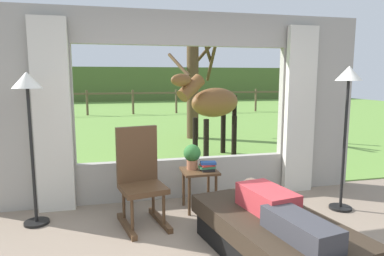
# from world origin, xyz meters

# --- Properties ---
(back_wall_with_window) EXTENTS (5.20, 0.12, 2.55)m
(back_wall_with_window) POSITION_xyz_m (0.00, 2.26, 1.25)
(back_wall_with_window) COLOR #9E998E
(back_wall_with_window) RESTS_ON ground_plane
(curtain_panel_left) EXTENTS (0.44, 0.10, 2.40)m
(curtain_panel_left) POSITION_xyz_m (-1.69, 2.12, 1.20)
(curtain_panel_left) COLOR beige
(curtain_panel_left) RESTS_ON ground_plane
(curtain_panel_right) EXTENTS (0.44, 0.10, 2.40)m
(curtain_panel_right) POSITION_xyz_m (1.69, 2.12, 1.20)
(curtain_panel_right) COLOR beige
(curtain_panel_right) RESTS_ON ground_plane
(outdoor_pasture_lawn) EXTENTS (36.00, 21.68, 0.02)m
(outdoor_pasture_lawn) POSITION_xyz_m (0.00, 13.16, 0.01)
(outdoor_pasture_lawn) COLOR olive
(outdoor_pasture_lawn) RESTS_ON ground_plane
(distant_hill_ridge) EXTENTS (36.00, 2.00, 2.40)m
(distant_hill_ridge) POSITION_xyz_m (0.00, 23.00, 1.20)
(distant_hill_ridge) COLOR #4C612F
(distant_hill_ridge) RESTS_ON ground_plane
(recliner_sofa) EXTENTS (1.19, 1.83, 0.42)m
(recliner_sofa) POSITION_xyz_m (0.43, 0.37, 0.22)
(recliner_sofa) COLOR black
(recliner_sofa) RESTS_ON ground_plane
(reclining_person) EXTENTS (0.44, 1.43, 0.22)m
(reclining_person) POSITION_xyz_m (0.43, 0.32, 0.52)
(reclining_person) COLOR #B23338
(reclining_person) RESTS_ON recliner_sofa
(rocking_chair) EXTENTS (0.59, 0.76, 1.12)m
(rocking_chair) POSITION_xyz_m (-0.69, 1.50, 0.55)
(rocking_chair) COLOR #4C331E
(rocking_chair) RESTS_ON ground_plane
(side_table) EXTENTS (0.44, 0.44, 0.52)m
(side_table) POSITION_xyz_m (0.08, 1.73, 0.43)
(side_table) COLOR #4C331E
(side_table) RESTS_ON ground_plane
(potted_plant) EXTENTS (0.22, 0.22, 0.32)m
(potted_plant) POSITION_xyz_m (-0.00, 1.79, 0.70)
(potted_plant) COLOR #9E6042
(potted_plant) RESTS_ON side_table
(book_stack) EXTENTS (0.22, 0.15, 0.12)m
(book_stack) POSITION_xyz_m (0.17, 1.67, 0.58)
(book_stack) COLOR black
(book_stack) RESTS_ON side_table
(floor_lamp_left) EXTENTS (0.32, 0.32, 1.74)m
(floor_lamp_left) POSITION_xyz_m (-1.87, 1.73, 1.41)
(floor_lamp_left) COLOR black
(floor_lamp_left) RESTS_ON ground_plane
(floor_lamp_right) EXTENTS (0.32, 0.32, 1.82)m
(floor_lamp_right) POSITION_xyz_m (1.85, 1.32, 1.47)
(floor_lamp_right) COLOR black
(floor_lamp_right) RESTS_ON ground_plane
(horse) EXTENTS (1.74, 1.19, 1.73)m
(horse) POSITION_xyz_m (1.05, 4.38, 1.16)
(horse) COLOR brown
(horse) RESTS_ON outdoor_pasture_lawn
(pasture_tree) EXTENTS (1.43, 1.48, 2.86)m
(pasture_tree) POSITION_xyz_m (1.23, 6.76, 1.44)
(pasture_tree) COLOR #4C3823
(pasture_tree) RESTS_ON outdoor_pasture_lawn
(pasture_fence_line) EXTENTS (16.10, 0.10, 1.10)m
(pasture_fence_line) POSITION_xyz_m (0.00, 13.41, 0.74)
(pasture_fence_line) COLOR brown
(pasture_fence_line) RESTS_ON outdoor_pasture_lawn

